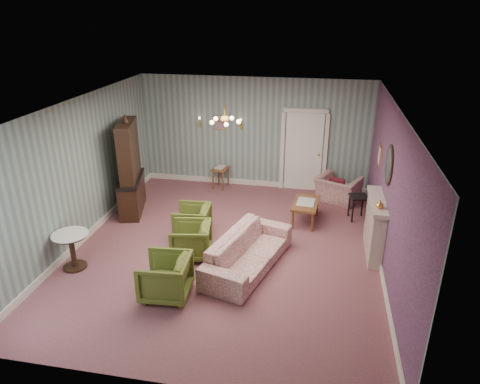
% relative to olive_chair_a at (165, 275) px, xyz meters
% --- Properties ---
extents(floor, '(7.00, 7.00, 0.00)m').
position_rel_olive_chair_a_xyz_m(floor, '(0.67, 1.70, -0.40)').
color(floor, '#844D54').
rests_on(floor, ground).
extents(ceiling, '(7.00, 7.00, 0.00)m').
position_rel_olive_chair_a_xyz_m(ceiling, '(0.67, 1.70, 2.50)').
color(ceiling, white).
rests_on(ceiling, ground).
extents(wall_back, '(6.00, 0.00, 6.00)m').
position_rel_olive_chair_a_xyz_m(wall_back, '(0.67, 5.20, 1.05)').
color(wall_back, slate).
rests_on(wall_back, ground).
extents(wall_front, '(6.00, 0.00, 6.00)m').
position_rel_olive_chair_a_xyz_m(wall_front, '(0.67, -1.80, 1.05)').
color(wall_front, slate).
rests_on(wall_front, ground).
extents(wall_left, '(0.00, 7.00, 7.00)m').
position_rel_olive_chair_a_xyz_m(wall_left, '(-2.33, 1.70, 1.05)').
color(wall_left, slate).
rests_on(wall_left, ground).
extents(wall_right, '(0.00, 7.00, 7.00)m').
position_rel_olive_chair_a_xyz_m(wall_right, '(3.67, 1.70, 1.05)').
color(wall_right, slate).
rests_on(wall_right, ground).
extents(wall_right_floral, '(0.00, 7.00, 7.00)m').
position_rel_olive_chair_a_xyz_m(wall_right_floral, '(3.66, 1.70, 1.05)').
color(wall_right_floral, '#A85477').
rests_on(wall_right_floral, ground).
extents(door, '(1.12, 0.12, 2.16)m').
position_rel_olive_chair_a_xyz_m(door, '(1.97, 5.16, 0.68)').
color(door, white).
rests_on(door, floor).
extents(olive_chair_a, '(0.79, 0.83, 0.81)m').
position_rel_olive_chair_a_xyz_m(olive_chair_a, '(0.00, 0.00, 0.00)').
color(olive_chair_a, '#546021').
rests_on(olive_chair_a, floor).
extents(olive_chair_b, '(0.80, 0.84, 0.76)m').
position_rel_olive_chair_a_xyz_m(olive_chair_b, '(0.05, 1.32, -0.03)').
color(olive_chair_b, '#546021').
rests_on(olive_chair_b, floor).
extents(olive_chair_c, '(0.72, 0.76, 0.74)m').
position_rel_olive_chair_a_xyz_m(olive_chair_c, '(-0.17, 2.15, -0.04)').
color(olive_chair_c, '#546021').
rests_on(olive_chair_c, floor).
extents(sofa_chintz, '(1.26, 2.37, 0.89)m').
position_rel_olive_chair_a_xyz_m(sofa_chintz, '(1.21, 1.14, 0.04)').
color(sofa_chintz, '#953C4C').
rests_on(sofa_chintz, floor).
extents(wingback_chair, '(1.16, 0.99, 0.86)m').
position_rel_olive_chair_a_xyz_m(wingback_chair, '(2.90, 4.52, 0.02)').
color(wingback_chair, '#953C4C').
rests_on(wingback_chair, floor).
extents(dresser, '(0.82, 1.45, 2.29)m').
position_rel_olive_chair_a_xyz_m(dresser, '(-1.90, 3.04, 0.74)').
color(dresser, black).
rests_on(dresser, floor).
extents(fireplace, '(0.30, 1.40, 1.16)m').
position_rel_olive_chair_a_xyz_m(fireplace, '(3.53, 2.10, 0.18)').
color(fireplace, beige).
rests_on(fireplace, floor).
extents(mantel_vase, '(0.15, 0.15, 0.15)m').
position_rel_olive_chair_a_xyz_m(mantel_vase, '(3.51, 1.70, 0.83)').
color(mantel_vase, gold).
rests_on(mantel_vase, fireplace).
extents(oval_mirror, '(0.04, 0.76, 0.84)m').
position_rel_olive_chair_a_xyz_m(oval_mirror, '(3.63, 2.10, 1.45)').
color(oval_mirror, white).
rests_on(oval_mirror, wall_right).
extents(framed_print, '(0.04, 0.34, 0.42)m').
position_rel_olive_chair_a_xyz_m(framed_print, '(3.64, 3.45, 1.20)').
color(framed_print, gold).
rests_on(framed_print, wall_right).
extents(coffee_table, '(0.63, 1.02, 0.49)m').
position_rel_olive_chair_a_xyz_m(coffee_table, '(2.16, 3.21, -0.16)').
color(coffee_table, brown).
rests_on(coffee_table, floor).
extents(side_table_black, '(0.46, 0.46, 0.58)m').
position_rel_olive_chair_a_xyz_m(side_table_black, '(3.32, 3.57, -0.11)').
color(side_table_black, black).
rests_on(side_table_black, floor).
extents(pedestal_table, '(0.68, 0.68, 0.71)m').
position_rel_olive_chair_a_xyz_m(pedestal_table, '(-1.98, 0.51, -0.05)').
color(pedestal_table, black).
rests_on(pedestal_table, floor).
extents(nesting_table, '(0.45, 0.53, 0.61)m').
position_rel_olive_chair_a_xyz_m(nesting_table, '(-0.18, 4.85, -0.10)').
color(nesting_table, brown).
rests_on(nesting_table, floor).
extents(gilt_mirror_back, '(0.28, 0.06, 0.36)m').
position_rel_olive_chair_a_xyz_m(gilt_mirror_back, '(-0.23, 5.16, 1.30)').
color(gilt_mirror_back, gold).
rests_on(gilt_mirror_back, wall_back).
extents(sconce_left, '(0.16, 0.12, 0.30)m').
position_rel_olive_chair_a_xyz_m(sconce_left, '(-0.78, 5.14, 1.30)').
color(sconce_left, gold).
rests_on(sconce_left, wall_back).
extents(sconce_right, '(0.16, 0.12, 0.30)m').
position_rel_olive_chair_a_xyz_m(sconce_right, '(0.32, 5.14, 1.30)').
color(sconce_right, gold).
rests_on(sconce_right, wall_back).
extents(chandelier, '(0.56, 0.56, 0.36)m').
position_rel_olive_chair_a_xyz_m(chandelier, '(0.67, 1.70, 2.23)').
color(chandelier, gold).
rests_on(chandelier, ceiling).
extents(burgundy_cushion, '(0.41, 0.28, 0.39)m').
position_rel_olive_chair_a_xyz_m(burgundy_cushion, '(2.85, 4.37, 0.08)').
color(burgundy_cushion, maroon).
rests_on(burgundy_cushion, wingback_chair).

